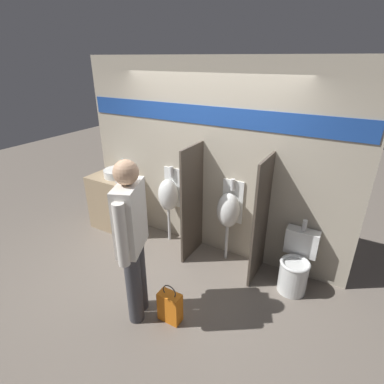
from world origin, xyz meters
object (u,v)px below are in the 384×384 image
Objects in this scene: urinal_far at (229,210)px; cell_phone at (120,182)px; urinal_near_counter at (169,195)px; shopping_bag at (170,307)px; toilet at (296,266)px; sink_basin at (117,173)px; person_in_vest at (132,237)px.

cell_phone is at bearing -172.65° from urinal_far.
urinal_far is at bearing 0.00° from urinal_near_counter.
shopping_bag is at bearing -34.12° from cell_phone.
cell_phone is 0.16× the size of toilet.
sink_basin is 0.49× the size of toilet.
cell_phone is at bearing -163.42° from urinal_near_counter.
sink_basin reaches higher than shopping_bag.
sink_basin is at bearing 24.30° from person_in_vest.
urinal_far is 2.50× the size of shopping_bag.
sink_basin is 2.98m from toilet.
toilet is at bearing -1.34° from sink_basin.
urinal_near_counter reaches higher than cell_phone.
sink_basin is 0.36× the size of urinal_near_counter.
cell_phone is 0.80m from urinal_near_counter.
cell_phone reaches higher than toilet.
urinal_far is 1.36× the size of toilet.
cell_phone is 0.29× the size of shopping_bag.
cell_phone is 1.75m from urinal_far.
cell_phone is 0.08× the size of person_in_vest.
sink_basin is 2.39m from shopping_bag.
person_in_vest is 0.91m from shopping_bag.
urinal_near_counter and urinal_far have the same top height.
person_in_vest reaches higher than sink_basin.
person_in_vest reaches higher than cell_phone.
urinal_near_counter is 0.65× the size of person_in_vest.
toilet is at bearing 49.20° from shopping_bag.
urinal_far is at bearing 87.10° from shopping_bag.
cell_phone is 0.12× the size of urinal_far.
toilet is at bearing -3.91° from urinal_near_counter.
toilet is 1.85× the size of shopping_bag.
urinal_near_counter is 1.57m from person_in_vest.
shopping_bag is (-0.07, -1.35, -0.59)m from urinal_far.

